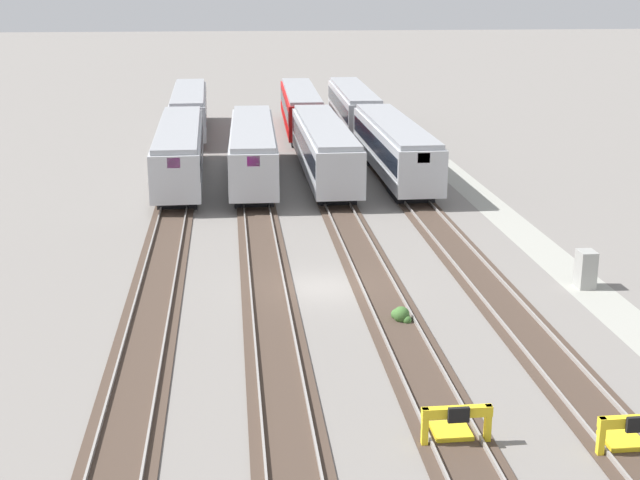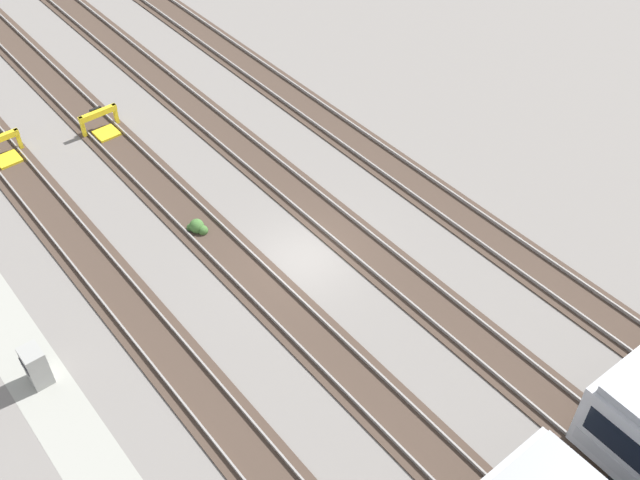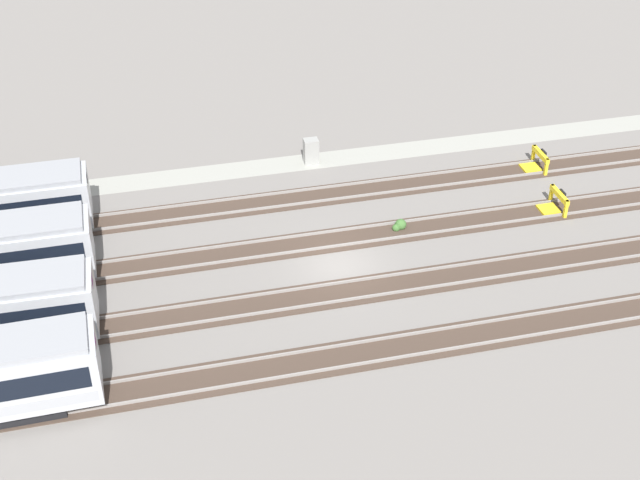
{
  "view_description": "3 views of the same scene",
  "coord_description": "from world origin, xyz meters",
  "px_view_note": "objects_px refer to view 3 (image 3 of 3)",
  "views": [
    {
      "loc": [
        -35.46,
        3.74,
        12.52
      ],
      "look_at": [
        1.04,
        0.0,
        1.8
      ],
      "focal_mm": 50.0,
      "sensor_mm": 36.0,
      "label": 1
    },
    {
      "loc": [
        17.49,
        -13.31,
        22.02
      ],
      "look_at": [
        1.04,
        0.0,
        1.8
      ],
      "focal_mm": 42.0,
      "sensor_mm": 36.0,
      "label": 2
    },
    {
      "loc": [
        9.89,
        36.49,
        27.55
      ],
      "look_at": [
        1.04,
        0.0,
        1.8
      ],
      "focal_mm": 50.0,
      "sensor_mm": 36.0,
      "label": 3
    }
  ],
  "objects_px": {
    "bumper_stop_nearest_track": "(536,162)",
    "bumper_stop_near_inner_track": "(554,203)",
    "weed_clump": "(400,225)",
    "electrical_cabinet": "(311,151)"
  },
  "relations": [
    {
      "from": "bumper_stop_near_inner_track",
      "to": "weed_clump",
      "type": "height_order",
      "value": "bumper_stop_near_inner_track"
    },
    {
      "from": "electrical_cabinet",
      "to": "weed_clump",
      "type": "height_order",
      "value": "electrical_cabinet"
    },
    {
      "from": "bumper_stop_nearest_track",
      "to": "bumper_stop_near_inner_track",
      "type": "height_order",
      "value": "same"
    },
    {
      "from": "electrical_cabinet",
      "to": "bumper_stop_nearest_track",
      "type": "bearing_deg",
      "value": 162.92
    },
    {
      "from": "electrical_cabinet",
      "to": "weed_clump",
      "type": "distance_m",
      "value": 9.07
    },
    {
      "from": "weed_clump",
      "to": "electrical_cabinet",
      "type": "bearing_deg",
      "value": -69.99
    },
    {
      "from": "bumper_stop_nearest_track",
      "to": "weed_clump",
      "type": "relative_size",
      "value": 2.18
    },
    {
      "from": "bumper_stop_nearest_track",
      "to": "electrical_cabinet",
      "type": "distance_m",
      "value": 13.92
    },
    {
      "from": "bumper_stop_near_inner_track",
      "to": "weed_clump",
      "type": "distance_m",
      "value": 9.18
    },
    {
      "from": "electrical_cabinet",
      "to": "weed_clump",
      "type": "xyz_separation_m",
      "value": [
        -3.1,
        8.5,
        -0.56
      ]
    }
  ]
}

